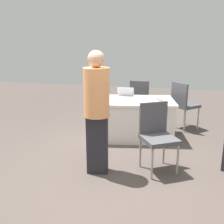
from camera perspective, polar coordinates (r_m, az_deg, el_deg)
The scene contains 9 objects.
ground_plane at distance 3.63m, azimuth -0.21°, elevation -14.03°, with size 14.40×14.40×0.00m, color #4C423D.
table_foreground at distance 4.94m, azimuth 4.27°, elevation -1.40°, with size 1.68×1.17×0.72m.
chair_tucked_right at distance 5.53m, azimuth 15.29°, elevation 2.03°, with size 0.62×0.62×0.97m.
chair_by_pillar at distance 3.68m, azimuth 9.78°, elevation -4.44°, with size 0.60×0.60×0.95m.
chair_back_row at distance 5.92m, azimuth 6.10°, elevation 3.04°, with size 0.45×0.45×0.94m.
person_organiser at distance 3.45m, azimuth -3.33°, elevation 1.01°, with size 0.39×0.39×1.67m.
laptop_silver at distance 4.92m, azimuth 2.79°, elevation 3.35°, with size 0.32×0.30×0.21m.
yarn_ball at distance 4.80m, azimuth -1.93°, elevation 3.17°, with size 0.09×0.09×0.09m, color gray.
scissors_red at distance 4.87m, azimuth 10.30°, elevation 2.60°, with size 0.18×0.04×0.01m, color red.
Camera 1 is at (-0.75, 3.08, 1.77)m, focal length 41.90 mm.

